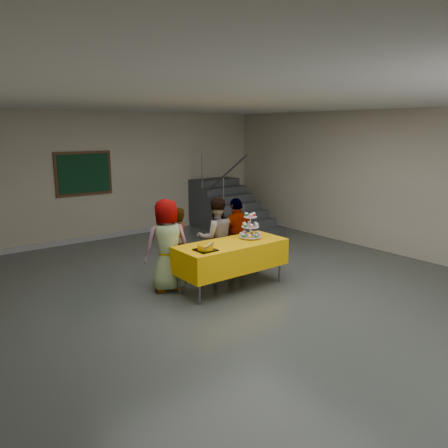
% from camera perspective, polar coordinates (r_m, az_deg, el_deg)
% --- Properties ---
extents(room_shell, '(10.00, 10.04, 3.02)m').
position_cam_1_polar(room_shell, '(6.55, 3.87, 8.21)').
color(room_shell, '#4C514C').
rests_on(room_shell, ground).
extents(bake_table, '(1.88, 0.78, 0.77)m').
position_cam_1_polar(bake_table, '(7.22, 0.97, -4.10)').
color(bake_table, '#595960').
rests_on(bake_table, ground).
extents(cupcake_stand, '(0.38, 0.38, 0.44)m').
position_cam_1_polar(cupcake_stand, '(7.44, 3.45, -0.62)').
color(cupcake_stand, silver).
rests_on(cupcake_stand, bake_table).
extents(bear_cake, '(0.32, 0.36, 0.12)m').
position_cam_1_polar(bear_cake, '(6.70, -2.44, -3.00)').
color(bear_cake, black).
rests_on(bear_cake, bake_table).
extents(schoolchild_a, '(0.83, 0.63, 1.51)m').
position_cam_1_polar(schoolchild_a, '(7.12, -7.44, -2.76)').
color(schoolchild_a, slate).
rests_on(schoolchild_a, ground).
extents(schoolchild_b, '(0.55, 0.43, 1.34)m').
position_cam_1_polar(schoolchild_b, '(7.34, -6.21, -2.98)').
color(schoolchild_b, slate).
rests_on(schoolchild_b, ground).
extents(schoolchild_c, '(0.84, 0.74, 1.43)m').
position_cam_1_polar(schoolchild_c, '(7.71, -1.06, -1.79)').
color(schoolchild_c, slate).
rests_on(schoolchild_c, ground).
extents(schoolchild_d, '(0.84, 0.40, 1.39)m').
position_cam_1_polar(schoolchild_d, '(7.94, 1.69, -1.55)').
color(schoolchild_d, '#5C5C65').
rests_on(schoolchild_d, ground).
extents(staircase, '(1.30, 2.40, 2.04)m').
position_cam_1_polar(staircase, '(11.61, 0.38, 1.87)').
color(staircase, '#424447').
rests_on(staircase, ground).
extents(noticeboard, '(1.30, 0.05, 1.00)m').
position_cam_1_polar(noticeboard, '(10.51, -17.84, 6.30)').
color(noticeboard, '#472B16').
rests_on(noticeboard, ground).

